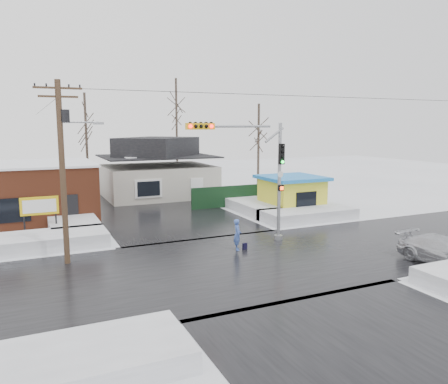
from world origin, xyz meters
name	(u,v)px	position (x,y,z in m)	size (l,w,h in m)	color
ground	(241,263)	(0.00, 0.00, 0.00)	(120.00, 120.00, 0.00)	white
road_ns	(241,262)	(0.00, 0.00, 0.01)	(10.00, 120.00, 0.02)	black
road_ew	(241,262)	(0.00, 0.00, 0.01)	(120.00, 10.00, 0.02)	black
snowbank_nw	(43,241)	(-9.00, 7.00, 0.40)	(7.00, 3.00, 0.80)	white
snowbank_ne	(308,214)	(9.00, 7.00, 0.40)	(7.00, 3.00, 0.80)	white
snowbank_sw	(64,365)	(-9.00, -7.00, 0.35)	(7.00, 3.00, 0.70)	white
snowbank_nside_w	(71,221)	(-7.00, 12.00, 0.40)	(3.00, 8.00, 0.80)	white
snowbank_nside_e	(252,205)	(7.00, 12.00, 0.40)	(3.00, 8.00, 0.80)	white
traffic_signal	(256,166)	(2.43, 2.97, 4.54)	(6.05, 0.68, 7.00)	gray
utility_pole	(63,162)	(-7.93, 3.50, 5.11)	(3.15, 0.44, 9.00)	#382619
brick_building	(6,192)	(-11.00, 15.99, 2.08)	(12.20, 8.20, 4.12)	brown
marquee_sign	(40,207)	(-9.00, 9.49, 1.92)	(2.20, 0.21, 2.55)	black
house	(158,170)	(2.00, 22.00, 2.62)	(10.40, 8.40, 5.76)	beige
kiosk	(291,194)	(9.50, 9.99, 1.46)	(4.60, 4.60, 2.88)	yellow
fence	(236,196)	(6.50, 14.00, 0.90)	(8.00, 0.12, 1.80)	black
tree_far_left	(85,114)	(-4.00, 26.00, 7.95)	(3.00, 3.00, 10.00)	#332821
tree_far_mid	(176,101)	(6.00, 28.00, 9.54)	(3.00, 3.00, 12.00)	#332821
tree_far_right	(259,122)	(12.00, 20.00, 7.16)	(3.00, 3.00, 9.00)	#332821
pedestrian	(237,235)	(0.79, 2.08, 0.87)	(0.63, 0.42, 1.74)	#405FB4
car	(446,252)	(8.90, -4.62, 0.69)	(1.94, 4.77, 1.38)	silver
shopping_bag	(245,247)	(1.21, 1.99, 0.17)	(0.28, 0.12, 0.35)	black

